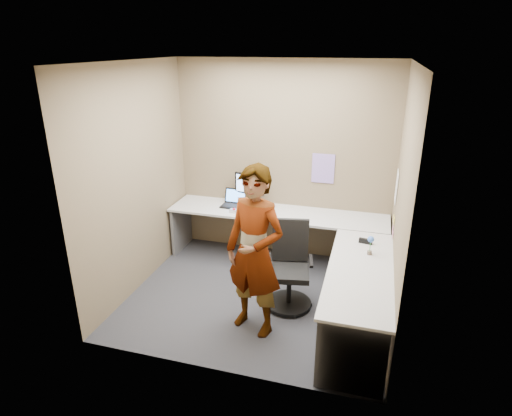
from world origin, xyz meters
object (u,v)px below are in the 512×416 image
(person, at_px, (255,252))
(monitor, at_px, (250,185))
(office_chair, at_px, (289,273))
(desk, at_px, (301,244))

(person, bearing_deg, monitor, 126.96)
(monitor, relative_size, office_chair, 0.44)
(office_chair, relative_size, person, 0.55)
(monitor, bearing_deg, desk, -32.10)
(monitor, height_order, office_chair, monitor)
(desk, bearing_deg, office_chair, -96.49)
(desk, bearing_deg, monitor, 139.88)
(desk, distance_m, monitor, 1.22)
(office_chair, distance_m, person, 0.78)
(desk, height_order, office_chair, office_chair)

